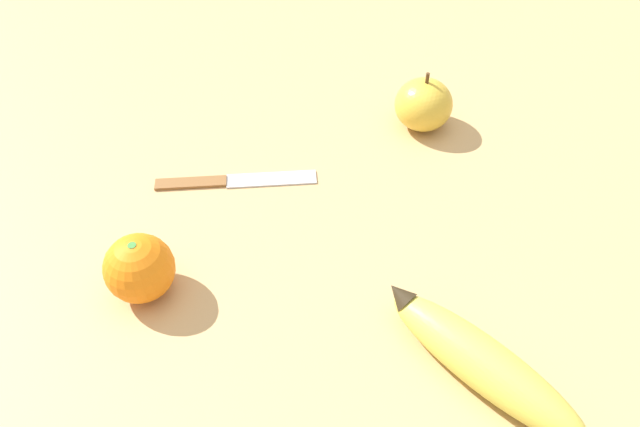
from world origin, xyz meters
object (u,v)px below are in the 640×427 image
at_px(apple, 423,104).
at_px(banana, 482,362).
at_px(paring_knife, 230,180).
at_px(orange, 139,268).

bearing_deg(apple, banana, -124.72).
bearing_deg(banana, apple, -43.00).
bearing_deg(paring_knife, apple, 109.93).
bearing_deg(orange, apple, 4.50).
bearing_deg(banana, paring_knife, -0.33).
bearing_deg(paring_knife, orange, -28.07).
distance_m(orange, paring_knife, 0.17).
xyz_separation_m(banana, orange, (-0.19, 0.26, 0.01)).
xyz_separation_m(apple, paring_knife, (-0.25, 0.05, -0.03)).
relative_size(orange, apple, 0.87).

